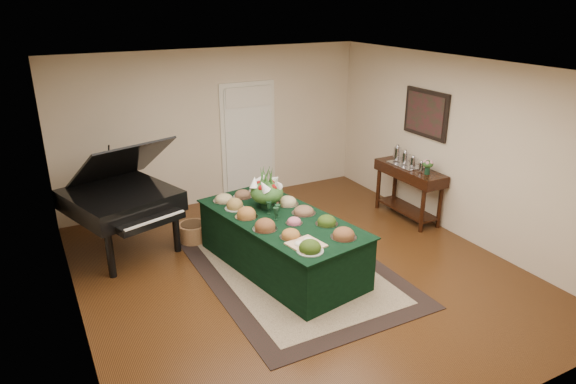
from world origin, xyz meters
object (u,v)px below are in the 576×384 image
buffet_table (281,243)px  mahogany_sideboard (409,179)px  grand_piano (122,199)px  floral_centerpiece (267,189)px

buffet_table → mahogany_sideboard: 2.73m
buffet_table → grand_piano: grand_piano is taller
floral_centerpiece → mahogany_sideboard: bearing=3.2°
buffet_table → grand_piano: bearing=139.5°
buffet_table → grand_piano: (-1.76, 1.51, 0.43)m
mahogany_sideboard → grand_piano: bearing=167.7°
floral_centerpiece → mahogany_sideboard: size_ratio=0.36×
grand_piano → mahogany_sideboard: 4.52m
mahogany_sideboard → floral_centerpiece: bearing=-176.8°
grand_piano → floral_centerpiece: bearing=-32.5°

